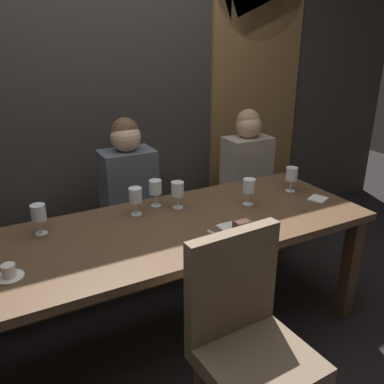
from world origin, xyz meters
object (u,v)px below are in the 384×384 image
Objects in this scene: wine_glass_near_left at (178,190)px; dessert_plate at (241,227)px; espresso_cup at (9,273)px; banquette_bench at (135,250)px; wine_glass_end_left at (292,174)px; chair_near_side at (246,332)px; fork_on_table at (219,236)px; dining_table at (177,239)px; wine_glass_end_right at (249,186)px; wine_glass_center_back at (155,188)px; wine_glass_far_left at (39,214)px; diner_redhead at (128,177)px; diner_bearded at (247,158)px; wine_glass_near_right at (135,196)px.

dessert_plate is at bearing -68.46° from wine_glass_near_left.
banquette_bench is at bearing 43.80° from espresso_cup.
wine_glass_end_left is (0.89, -0.60, 0.63)m from banquette_bench.
fork_on_table is at bearing 71.39° from chair_near_side.
espresso_cup is (-0.86, -0.13, 0.11)m from dining_table.
wine_glass_end_left reaches higher than dining_table.
dessert_plate is (0.28, -0.92, 0.53)m from banquette_bench.
chair_near_side is 5.98× the size of wine_glass_end_right.
wine_glass_end_right is 1.00× the size of wine_glass_center_back.
dessert_plate is (0.95, -0.46, -0.10)m from wine_glass_far_left.
wine_glass_end_right is at bearing 7.21° from espresso_cup.
wine_glass_end_left reaches higher than banquette_bench.
diner_redhead is 6.34× the size of espresso_cup.
chair_near_side reaches higher than wine_glass_center_back.
banquette_bench is 3.44× the size of diner_bearded.
wine_glass_center_back is at bearing -89.08° from banquette_bench.
wine_glass_end_right is 1.00× the size of wine_glass_end_left.
dining_table is 0.28m from fork_on_table.
wine_glass_end_right is (0.51, 0.05, 0.20)m from dining_table.
wine_glass_near_left is (0.11, 0.20, 0.20)m from dining_table.
wine_glass_end_right reaches higher than espresso_cup.
wine_glass_center_back is at bearing 139.06° from wine_glass_near_left.
chair_near_side is 5.98× the size of wine_glass_near_right.
diner_redhead is at bearing -178.11° from diner_bearded.
diner_bearded is at bearing 23.67° from wine_glass_near_right.
dessert_plate is (0.31, 0.50, 0.20)m from chair_near_side.
espresso_cup reaches higher than dining_table.
wine_glass_near_left is at bearing -149.17° from diner_bearded.
wine_glass_near_right is at bearing 122.01° from dining_table.
wine_glass_end_left is at bearing -98.58° from diner_bearded.
fork_on_table is (0.13, -0.23, 0.09)m from dining_table.
wine_glass_near_right reaches higher than banquette_bench.
wine_glass_end_left is (0.92, -0.60, 0.05)m from diner_redhead.
wine_glass_end_right and wine_glass_end_left have the same top height.
wine_glass_near_right is at bearing 133.22° from dessert_plate.
diner_redhead is (-0.02, 0.69, 0.16)m from dining_table.
wine_glass_near_left reaches higher than banquette_bench.
wine_glass_far_left and wine_glass_near_right have the same top height.
wine_glass_center_back is at bearing 22.76° from wine_glass_near_right.
wine_glass_near_left is 1.00× the size of wine_glass_near_right.
espresso_cup is (-0.84, -0.82, -0.04)m from diner_redhead.
banquette_bench is 15.24× the size of wine_glass_far_left.
espresso_cup is at bearing 144.46° from chair_near_side.
banquette_bench is at bearing 106.80° from dessert_plate.
dining_table is at bearing 87.48° from chair_near_side.
wine_glass_near_right reaches higher than fork_on_table.
espresso_cup is at bearing -171.61° from dining_table.
chair_near_side is at bearing -92.16° from wine_glass_center_back.
banquette_bench is 1.25m from wine_glass_end_left.
dessert_plate is 1.12× the size of fork_on_table.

